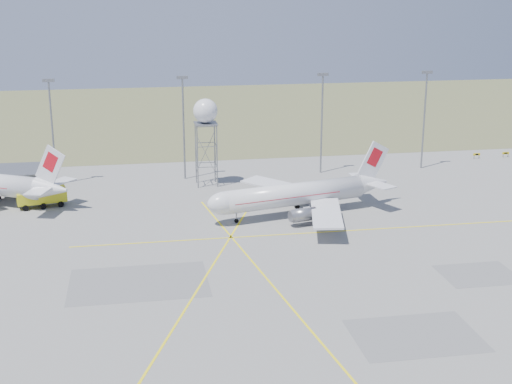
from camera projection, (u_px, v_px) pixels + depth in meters
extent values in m
plane|color=gray|center=(316.00, 322.00, 82.05)|extent=(400.00, 400.00, 0.00)
cube|color=#4C5C32|center=(199.00, 114.00, 214.44)|extent=(400.00, 120.00, 0.03)
cube|color=gray|center=(1.00, 180.00, 134.65)|extent=(18.00, 9.00, 3.60)
cube|color=slate|center=(0.00, 170.00, 134.10)|extent=(19.00, 10.00, 0.30)
cylinder|color=slate|center=(53.00, 134.00, 135.89)|extent=(0.36, 0.36, 20.00)
cube|color=slate|center=(48.00, 80.00, 133.03)|extent=(2.20, 0.50, 0.60)
cylinder|color=slate|center=(184.00, 130.00, 140.02)|extent=(0.36, 0.36, 20.00)
cube|color=slate|center=(182.00, 77.00, 137.16)|extent=(2.20, 0.50, 0.60)
cylinder|color=slate|center=(322.00, 125.00, 144.64)|extent=(0.36, 0.36, 20.00)
cube|color=slate|center=(323.00, 74.00, 141.78)|extent=(2.20, 0.50, 0.60)
cylinder|color=slate|center=(424.00, 121.00, 148.27)|extent=(0.36, 0.36, 20.00)
cube|color=slate|center=(427.00, 72.00, 145.41)|extent=(2.20, 0.50, 0.60)
cylinder|color=black|center=(474.00, 157.00, 159.11)|extent=(0.10, 0.10, 0.80)
cylinder|color=black|center=(479.00, 157.00, 159.31)|extent=(0.10, 0.10, 0.80)
cube|color=yellow|center=(477.00, 154.00, 159.05)|extent=(1.60, 0.15, 0.50)
cube|color=black|center=(477.00, 154.00, 158.98)|extent=(0.80, 0.03, 0.30)
cylinder|color=black|center=(503.00, 156.00, 160.26)|extent=(0.10, 0.10, 0.80)
cylinder|color=black|center=(508.00, 155.00, 160.46)|extent=(0.10, 0.10, 0.80)
cube|color=yellow|center=(506.00, 153.00, 160.21)|extent=(1.60, 0.15, 0.50)
cube|color=black|center=(506.00, 153.00, 160.13)|extent=(0.80, 0.03, 0.30)
cylinder|color=silver|center=(294.00, 194.00, 119.30)|extent=(24.96, 9.43, 3.81)
ellipsoid|color=silver|center=(225.00, 203.00, 114.60)|extent=(6.81, 5.11, 3.81)
cube|color=black|center=(219.00, 200.00, 114.01)|extent=(1.89, 2.37, 0.93)
cone|color=silver|center=(372.00, 183.00, 124.99)|extent=(6.44, 5.03, 3.81)
cube|color=silver|center=(373.00, 161.00, 123.87)|extent=(6.00, 1.69, 7.16)
cube|color=#B40C17|center=(374.00, 157.00, 123.76)|extent=(3.27, 1.07, 3.67)
cube|color=silver|center=(361.00, 177.00, 127.37)|extent=(4.18, 5.80, 0.17)
cube|color=silver|center=(380.00, 185.00, 121.99)|extent=(4.18, 5.80, 0.17)
cube|color=silver|center=(280.00, 186.00, 127.66)|extent=(13.20, 14.67, 0.34)
cube|color=silver|center=(326.00, 213.00, 112.55)|extent=(7.79, 15.86, 0.34)
cylinder|color=slate|center=(275.00, 197.00, 124.31)|extent=(4.40, 3.06, 2.19)
cylinder|color=slate|center=(304.00, 215.00, 114.57)|extent=(4.40, 3.06, 2.19)
cube|color=#B40C17|center=(284.00, 195.00, 118.55)|extent=(19.41, 8.15, 0.11)
cylinder|color=black|center=(236.00, 220.00, 116.22)|extent=(0.80, 0.80, 0.86)
cube|color=black|center=(304.00, 211.00, 120.91)|extent=(2.25, 5.78, 0.86)
cylinder|color=slate|center=(304.00, 209.00, 120.79)|extent=(0.28, 0.28, 1.71)
cone|color=silver|center=(52.00, 189.00, 121.27)|extent=(6.94, 6.18, 3.86)
cube|color=silver|center=(50.00, 166.00, 120.13)|extent=(5.56, 3.24, 7.27)
cube|color=#B40C17|center=(51.00, 162.00, 119.88)|extent=(3.07, 1.89, 3.73)
cube|color=silver|center=(60.00, 181.00, 124.09)|extent=(5.27, 6.14, 0.17)
cube|color=silver|center=(39.00, 191.00, 118.48)|extent=(5.27, 6.14, 0.17)
cube|color=silver|center=(16.00, 177.00, 133.87)|extent=(5.39, 15.66, 0.35)
cylinder|color=slate|center=(198.00, 157.00, 134.67)|extent=(0.22, 0.22, 12.08)
cylinder|color=slate|center=(217.00, 156.00, 135.28)|extent=(0.22, 0.22, 12.08)
cylinder|color=slate|center=(215.00, 152.00, 138.80)|extent=(0.22, 0.22, 12.08)
cylinder|color=slate|center=(196.00, 153.00, 138.18)|extent=(0.22, 0.22, 12.08)
cube|color=slate|center=(206.00, 123.00, 135.04)|extent=(4.32, 4.32, 0.23)
sphere|color=silver|center=(205.00, 111.00, 134.37)|extent=(4.65, 4.65, 4.65)
cube|color=yellow|center=(42.00, 197.00, 124.21)|extent=(8.75, 4.56, 2.04)
cube|color=yellow|center=(59.00, 190.00, 125.08)|extent=(2.74, 3.02, 1.30)
cube|color=black|center=(63.00, 189.00, 125.29)|extent=(0.62, 2.37, 0.93)
cube|color=slate|center=(36.00, 191.00, 123.53)|extent=(5.01, 3.19, 0.37)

